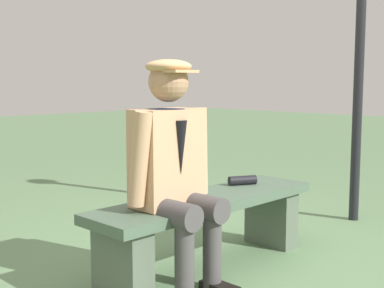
# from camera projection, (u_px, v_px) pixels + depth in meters

# --- Properties ---
(ground_plane) EXTENTS (30.00, 30.00, 0.00)m
(ground_plane) POSITION_uv_depth(u_px,v_px,m) (207.00, 268.00, 3.41)
(ground_plane) COLOR #5E7F57
(bench) EXTENTS (1.71, 0.44, 0.47)m
(bench) POSITION_uv_depth(u_px,v_px,m) (207.00, 219.00, 3.37)
(bench) COLOR #4A614D
(bench) RESTS_ON ground
(seated_man) EXTENTS (0.58, 0.56, 1.33)m
(seated_man) POSITION_uv_depth(u_px,v_px,m) (174.00, 163.00, 3.02)
(seated_man) COLOR tan
(seated_man) RESTS_ON ground
(rolled_magazine) EXTENTS (0.21, 0.15, 0.06)m
(rolled_magazine) POSITION_uv_depth(u_px,v_px,m) (242.00, 180.00, 3.72)
(rolled_magazine) COLOR black
(rolled_magazine) RESTS_ON bench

